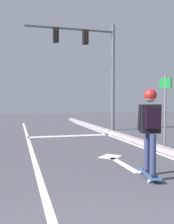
{
  "coord_description": "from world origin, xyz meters",
  "views": [
    {
      "loc": [
        -0.67,
        -1.03,
        1.4
      ],
      "look_at": [
        1.13,
        5.54,
        1.12
      ],
      "focal_mm": 40.99,
      "sensor_mm": 36.0,
      "label": 1
    }
  ],
  "objects_px": {
    "skater": "(150,121)",
    "street_sign_post": "(165,100)",
    "skateboard": "(150,174)",
    "traffic_signal_mast": "(91,55)"
  },
  "relations": [
    {
      "from": "skater",
      "to": "street_sign_post",
      "type": "xyz_separation_m",
      "value": [
        1.96,
        2.62,
        0.39
      ]
    },
    {
      "from": "skater",
      "to": "street_sign_post",
      "type": "relative_size",
      "value": 0.7
    },
    {
      "from": "skateboard",
      "to": "street_sign_post",
      "type": "distance_m",
      "value": 3.53
    },
    {
      "from": "skater",
      "to": "traffic_signal_mast",
      "type": "distance_m",
      "value": 8.02
    },
    {
      "from": "skater",
      "to": "street_sign_post",
      "type": "bearing_deg",
      "value": 53.22
    },
    {
      "from": "traffic_signal_mast",
      "to": "street_sign_post",
      "type": "distance_m",
      "value": 5.44
    },
    {
      "from": "skateboard",
      "to": "traffic_signal_mast",
      "type": "xyz_separation_m",
      "value": [
        1.07,
        7.51,
        3.54
      ]
    },
    {
      "from": "skateboard",
      "to": "traffic_signal_mast",
      "type": "distance_m",
      "value": 8.37
    },
    {
      "from": "traffic_signal_mast",
      "to": "skater",
      "type": "bearing_deg",
      "value": -98.15
    },
    {
      "from": "traffic_signal_mast",
      "to": "street_sign_post",
      "type": "relative_size",
      "value": 2.31
    }
  ]
}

